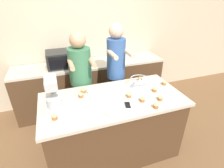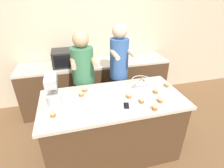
{
  "view_description": "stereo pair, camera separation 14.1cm",
  "coord_description": "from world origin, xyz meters",
  "px_view_note": "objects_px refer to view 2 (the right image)",
  "views": [
    {
      "loc": [
        -0.62,
        -1.75,
        2.12
      ],
      "look_at": [
        0.0,
        0.04,
        1.11
      ],
      "focal_mm": 28.0,
      "sensor_mm": 36.0,
      "label": 1
    },
    {
      "loc": [
        -0.48,
        -1.79,
        2.12
      ],
      "look_at": [
        0.0,
        0.04,
        1.11
      ],
      "focal_mm": 28.0,
      "sensor_mm": 36.0,
      "label": 2
    }
  ],
  "objects_px": {
    "stand_mixer": "(53,92)",
    "small_plate": "(110,112)",
    "person_right": "(119,75)",
    "cupcake_2": "(81,94)",
    "cupcake_5": "(156,91)",
    "baking_tray": "(102,91)",
    "cupcake_4": "(129,96)",
    "cell_phone": "(126,106)",
    "cupcake_3": "(167,85)",
    "cupcake_6": "(160,100)",
    "cupcake_9": "(142,100)",
    "cupcake_8": "(84,90)",
    "microwave_oven": "(67,58)",
    "cupcake_7": "(155,107)",
    "cupcake_1": "(53,114)",
    "mixing_bowl": "(141,84)",
    "person_left": "(84,82)",
    "cupcake_0": "(143,80)"
  },
  "relations": [
    {
      "from": "cell_phone",
      "to": "stand_mixer",
      "type": "bearing_deg",
      "value": 161.72
    },
    {
      "from": "microwave_oven",
      "to": "cupcake_1",
      "type": "relative_size",
      "value": 7.76
    },
    {
      "from": "cupcake_5",
      "to": "cupcake_7",
      "type": "distance_m",
      "value": 0.38
    },
    {
      "from": "cell_phone",
      "to": "cupcake_3",
      "type": "relative_size",
      "value": 2.48
    },
    {
      "from": "stand_mixer",
      "to": "cupcake_0",
      "type": "xyz_separation_m",
      "value": [
        1.24,
        0.27,
        -0.13
      ]
    },
    {
      "from": "stand_mixer",
      "to": "cupcake_5",
      "type": "distance_m",
      "value": 1.29
    },
    {
      "from": "cupcake_2",
      "to": "small_plate",
      "type": "bearing_deg",
      "value": -57.54
    },
    {
      "from": "cupcake_1",
      "to": "cupcake_3",
      "type": "relative_size",
      "value": 1.0
    },
    {
      "from": "stand_mixer",
      "to": "baking_tray",
      "type": "xyz_separation_m",
      "value": [
        0.6,
        0.13,
        -0.14
      ]
    },
    {
      "from": "cupcake_0",
      "to": "cupcake_3",
      "type": "bearing_deg",
      "value": -40.2
    },
    {
      "from": "stand_mixer",
      "to": "cupcake_9",
      "type": "height_order",
      "value": "stand_mixer"
    },
    {
      "from": "cupcake_2",
      "to": "cupcake_5",
      "type": "height_order",
      "value": "same"
    },
    {
      "from": "cell_phone",
      "to": "cupcake_2",
      "type": "bearing_deg",
      "value": 143.09
    },
    {
      "from": "cupcake_6",
      "to": "cupcake_8",
      "type": "relative_size",
      "value": 1.0
    },
    {
      "from": "baking_tray",
      "to": "cupcake_4",
      "type": "bearing_deg",
      "value": -37.2
    },
    {
      "from": "person_right",
      "to": "cupcake_6",
      "type": "relative_size",
      "value": 27.29
    },
    {
      "from": "cupcake_7",
      "to": "baking_tray",
      "type": "bearing_deg",
      "value": 132.66
    },
    {
      "from": "mixing_bowl",
      "to": "cupcake_8",
      "type": "relative_size",
      "value": 4.23
    },
    {
      "from": "cupcake_2",
      "to": "cupcake_5",
      "type": "relative_size",
      "value": 1.0
    },
    {
      "from": "cupcake_4",
      "to": "cupcake_5",
      "type": "height_order",
      "value": "same"
    },
    {
      "from": "person_right",
      "to": "small_plate",
      "type": "distance_m",
      "value": 0.98
    },
    {
      "from": "cupcake_4",
      "to": "cupcake_8",
      "type": "height_order",
      "value": "same"
    },
    {
      "from": "microwave_oven",
      "to": "cupcake_5",
      "type": "relative_size",
      "value": 7.76
    },
    {
      "from": "mixing_bowl",
      "to": "cupcake_6",
      "type": "xyz_separation_m",
      "value": [
        0.09,
        -0.38,
        -0.04
      ]
    },
    {
      "from": "microwave_oven",
      "to": "cupcake_2",
      "type": "relative_size",
      "value": 7.76
    },
    {
      "from": "person_right",
      "to": "cupcake_8",
      "type": "xyz_separation_m",
      "value": [
        -0.6,
        -0.37,
        0.02
      ]
    },
    {
      "from": "person_right",
      "to": "cupcake_6",
      "type": "height_order",
      "value": "person_right"
    },
    {
      "from": "cupcake_8",
      "to": "cupcake_2",
      "type": "bearing_deg",
      "value": -116.04
    },
    {
      "from": "small_plate",
      "to": "cupcake_3",
      "type": "xyz_separation_m",
      "value": [
        0.92,
        0.37,
        0.02
      ]
    },
    {
      "from": "cupcake_3",
      "to": "cupcake_1",
      "type": "bearing_deg",
      "value": -169.62
    },
    {
      "from": "stand_mixer",
      "to": "cupcake_1",
      "type": "distance_m",
      "value": 0.27
    },
    {
      "from": "cupcake_8",
      "to": "cell_phone",
      "type": "bearing_deg",
      "value": -46.93
    },
    {
      "from": "microwave_oven",
      "to": "cupcake_2",
      "type": "distance_m",
      "value": 1.14
    },
    {
      "from": "cupcake_6",
      "to": "cupcake_2",
      "type": "bearing_deg",
      "value": 157.03
    },
    {
      "from": "cupcake_3",
      "to": "cupcake_8",
      "type": "height_order",
      "value": "same"
    },
    {
      "from": "cell_phone",
      "to": "cupcake_9",
      "type": "xyz_separation_m",
      "value": [
        0.2,
        0.02,
        0.03
      ]
    },
    {
      "from": "microwave_oven",
      "to": "cupcake_4",
      "type": "distance_m",
      "value": 1.51
    },
    {
      "from": "cupcake_6",
      "to": "cupcake_9",
      "type": "distance_m",
      "value": 0.23
    },
    {
      "from": "cupcake_8",
      "to": "cupcake_3",
      "type": "bearing_deg",
      "value": -7.89
    },
    {
      "from": "baking_tray",
      "to": "cupcake_2",
      "type": "bearing_deg",
      "value": -173.25
    },
    {
      "from": "microwave_oven",
      "to": "cupcake_6",
      "type": "height_order",
      "value": "microwave_oven"
    },
    {
      "from": "small_plate",
      "to": "cupcake_5",
      "type": "bearing_deg",
      "value": 20.07
    },
    {
      "from": "stand_mixer",
      "to": "cell_phone",
      "type": "relative_size",
      "value": 2.34
    },
    {
      "from": "person_left",
      "to": "microwave_oven",
      "type": "height_order",
      "value": "person_left"
    },
    {
      "from": "stand_mixer",
      "to": "small_plate",
      "type": "height_order",
      "value": "stand_mixer"
    },
    {
      "from": "cupcake_2",
      "to": "cupcake_9",
      "type": "distance_m",
      "value": 0.77
    },
    {
      "from": "person_right",
      "to": "cupcake_7",
      "type": "distance_m",
      "value": 0.99
    },
    {
      "from": "cupcake_0",
      "to": "cupcake_3",
      "type": "distance_m",
      "value": 0.35
    },
    {
      "from": "person_left",
      "to": "small_plate",
      "type": "relative_size",
      "value": 9.35
    },
    {
      "from": "microwave_oven",
      "to": "cupcake_5",
      "type": "xyz_separation_m",
      "value": [
        1.09,
        -1.31,
        -0.11
      ]
    }
  ]
}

